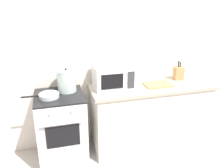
{
  "coord_description": "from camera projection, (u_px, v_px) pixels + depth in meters",
  "views": [
    {
      "loc": [
        -0.42,
        -2.16,
        2.06
      ],
      "look_at": [
        0.33,
        0.6,
        1.0
      ],
      "focal_mm": 38.06,
      "sensor_mm": 36.0,
      "label": 1
    }
  ],
  "objects": [
    {
      "name": "stove",
      "position": [
        62.0,
        128.0,
        3.07
      ],
      "size": [
        0.6,
        0.64,
        0.92
      ],
      "color": "silver",
      "rests_on": "ground_plane"
    },
    {
      "name": "frying_pan",
      "position": [
        48.0,
        96.0,
        2.84
      ],
      "size": [
        0.44,
        0.24,
        0.05
      ],
      "color": "silver",
      "rests_on": "stove"
    },
    {
      "name": "knife_block",
      "position": [
        179.0,
        73.0,
        3.43
      ],
      "size": [
        0.13,
        0.1,
        0.28
      ],
      "color": "tan",
      "rests_on": "countertop_right"
    },
    {
      "name": "microwave",
      "position": [
        113.0,
        77.0,
        3.11
      ],
      "size": [
        0.5,
        0.37,
        0.3
      ],
      "color": "white",
      "rests_on": "countertop_right"
    },
    {
      "name": "lower_cabinet_right",
      "position": [
        150.0,
        116.0,
        3.4
      ],
      "size": [
        1.64,
        0.56,
        0.88
      ],
      "primitive_type": "cube",
      "color": "beige",
      "rests_on": "ground_plane"
    },
    {
      "name": "stock_pot",
      "position": [
        67.0,
        81.0,
        2.99
      ],
      "size": [
        0.32,
        0.24,
        0.31
      ],
      "color": "silver",
      "rests_on": "stove"
    },
    {
      "name": "countertop_right",
      "position": [
        152.0,
        87.0,
        3.25
      ],
      "size": [
        1.7,
        0.6,
        0.04
      ],
      "primitive_type": "cube",
      "color": "#ADA393",
      "rests_on": "lower_cabinet_right"
    },
    {
      "name": "cutting_board",
      "position": [
        157.0,
        85.0,
        3.23
      ],
      "size": [
        0.36,
        0.26,
        0.02
      ],
      "primitive_type": "cube",
      "color": "tan",
      "rests_on": "countertop_right"
    },
    {
      "name": "back_wall",
      "position": [
        103.0,
        58.0,
        3.29
      ],
      "size": [
        4.4,
        0.1,
        2.5
      ],
      "primitive_type": "cube",
      "color": "silver",
      "rests_on": "ground_plane"
    }
  ]
}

